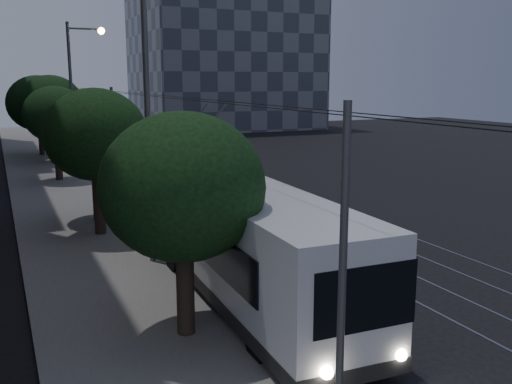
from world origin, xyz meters
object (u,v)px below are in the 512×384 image
object	(u,v)px
streetlamp_near	(159,83)
car_white_c	(103,150)
trolleybus	(239,236)
streetlamp_far	(78,85)
pickup_silver	(152,179)
car_white_a	(130,168)
car_white_d	(75,145)
car_white_b	(124,165)

from	to	relation	value
streetlamp_near	car_white_c	bearing A→B (deg)	84.52
trolleybus	streetlamp_far	size ratio (longest dim) A/B	1.30
trolleybus	streetlamp_far	world-z (taller)	streetlamp_far
pickup_silver	car_white_c	size ratio (longest dim) A/B	1.43
pickup_silver	streetlamp_far	world-z (taller)	streetlamp_far
pickup_silver	streetlamp_far	xyz separation A→B (m)	(-2.69, 7.89, 5.07)
car_white_a	pickup_silver	bearing A→B (deg)	-86.79
car_white_a	streetlamp_far	size ratio (longest dim) A/B	0.43
pickup_silver	car_white_c	xyz separation A→B (m)	(0.00, 15.85, -0.16)
streetlamp_near	streetlamp_far	xyz separation A→B (m)	(-0.01, 19.97, -0.24)
car_white_d	car_white_a	bearing A→B (deg)	-80.44
car_white_a	car_white_b	distance (m)	2.08
streetlamp_near	car_white_b	bearing A→B (deg)	82.28
trolleybus	streetlamp_far	distance (m)	24.11
pickup_silver	car_white_d	bearing A→B (deg)	91.84
car_white_a	car_white_d	xyz separation A→B (m)	(-1.54, 15.22, 0.03)
trolleybus	car_white_a	world-z (taller)	trolleybus
car_white_b	car_white_d	world-z (taller)	car_white_d
trolleybus	car_white_c	distance (m)	31.71
car_white_b	car_white_c	world-z (taller)	car_white_c
car_white_d	trolleybus	bearing A→B (deg)	-85.99
car_white_a	car_white_d	distance (m)	15.30
car_white_a	streetlamp_near	xyz separation A→B (m)	(-2.68, -17.70, 5.49)
pickup_silver	car_white_a	world-z (taller)	pickup_silver
car_white_d	streetlamp_near	world-z (taller)	streetlamp_near
car_white_b	streetlamp_near	world-z (taller)	streetlamp_near
car_white_d	streetlamp_far	distance (m)	14.01
trolleybus	car_white_a	bearing A→B (deg)	88.02
trolleybus	streetlamp_near	xyz separation A→B (m)	(-1.28, 3.72, 4.45)
streetlamp_near	streetlamp_far	distance (m)	19.98
car_white_d	streetlamp_near	bearing A→B (deg)	-88.20
car_white_c	streetlamp_near	size ratio (longest dim) A/B	0.44
pickup_silver	car_white_b	bearing A→B (deg)	87.62
trolleybus	pickup_silver	world-z (taller)	trolleybus
car_white_a	car_white_c	world-z (taller)	car_white_c
trolleybus	car_white_c	world-z (taller)	trolleybus
car_white_c	streetlamp_near	world-z (taller)	streetlamp_near
streetlamp_far	car_white_b	bearing A→B (deg)	-4.04
car_white_b	streetlamp_far	distance (m)	5.94
pickup_silver	car_white_d	xyz separation A→B (m)	(-1.54, 20.84, -0.15)
trolleybus	streetlamp_near	world-z (taller)	streetlamp_near
pickup_silver	car_white_c	bearing A→B (deg)	87.62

